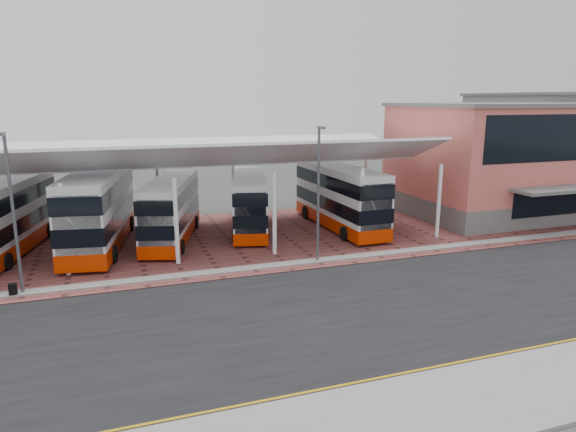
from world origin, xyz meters
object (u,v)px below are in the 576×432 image
at_px(bus_2, 99,209).
at_px(bus_5, 340,197).
at_px(bus_3, 171,210).
at_px(terminal, 512,158).
at_px(bus_1, 6,218).
at_px(bus_4, 249,203).

relative_size(bus_2, bus_5, 1.10).
distance_m(bus_3, bus_5, 12.38).
distance_m(terminal, bus_3, 28.78).
bearing_deg(bus_3, bus_5, 14.83).
height_order(bus_1, bus_5, bus_5).
relative_size(bus_1, bus_2, 0.92).
distance_m(bus_1, bus_4, 15.87).
relative_size(terminal, bus_5, 1.63).
distance_m(terminal, bus_1, 38.84).
height_order(bus_1, bus_2, bus_2).
bearing_deg(bus_3, bus_4, 26.71).
bearing_deg(bus_4, terminal, 11.80).
bearing_deg(bus_5, terminal, 1.11).
bearing_deg(bus_5, bus_1, 177.09).
height_order(terminal, bus_3, terminal).
distance_m(bus_1, bus_3, 10.11).
bearing_deg(bus_5, bus_3, 177.01).
bearing_deg(bus_4, bus_3, -156.23).
bearing_deg(bus_3, bus_2, -163.36).
bearing_deg(terminal, bus_5, -178.15).
height_order(terminal, bus_2, terminal).
xyz_separation_m(bus_1, bus_3, (10.10, -0.36, -0.18)).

